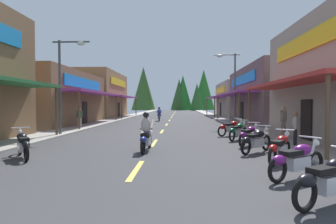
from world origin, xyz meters
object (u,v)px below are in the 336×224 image
Objects in this scene: motorcycle_parked_right_6 at (231,128)px; pedestrian_by_shop at (283,120)px; motorcycle_parked_right_4 at (249,135)px; pedestrian_waiting at (79,117)px; rider_cruising_lead at (146,135)px; motorcycle_parked_right_0 at (330,179)px; motorcycle_parked_right_1 at (297,160)px; pedestrian_browsing at (295,127)px; motorcycle_parked_right_3 at (256,140)px; rider_cruising_trailing at (159,115)px; motorcycle_parked_right_2 at (280,148)px; streetlamp_left at (66,73)px; streetlamp_right at (231,79)px; motorcycle_parked_right_5 at (238,131)px; motorcycle_parked_left_2 at (23,144)px.

pedestrian_by_shop reaches higher than motorcycle_parked_right_6.
pedestrian_by_shop is (2.33, 2.19, 0.54)m from motorcycle_parked_right_4.
rider_cruising_lead is at bearing -14.03° from pedestrian_waiting.
motorcycle_parked_right_0 is at bearing -145.97° from motorcycle_parked_right_4.
pedestrian_browsing reaches higher than motorcycle_parked_right_1.
motorcycle_parked_right_1 is at bearing -135.10° from motorcycle_parked_right_3.
motorcycle_parked_right_0 is 9.78m from pedestrian_by_shop.
pedestrian_by_shop is at bearing 12.82° from motorcycle_parked_right_3.
rider_cruising_trailing reaches higher than motorcycle_parked_right_3.
motorcycle_parked_right_2 is at bearing -4.26° from pedestrian_waiting.
pedestrian_waiting is (-1.05, 4.87, -2.81)m from streetlamp_left.
pedestrian_browsing is at bearing -18.24° from streetlamp_left.
streetlamp_left reaches higher than pedestrian_by_shop.
motorcycle_parked_right_1 is (-1.34, -16.25, -3.52)m from streetlamp_right.
motorcycle_parked_right_3 is at bearing 50.77° from pedestrian_by_shop.
motorcycle_parked_right_1 is 1.03× the size of motorcycle_parked_right_5.
rider_cruising_trailing is at bearing -48.27° from pedestrian_browsing.
rider_cruising_trailing is at bearing 102.86° from pedestrian_waiting.
motorcycle_parked_left_2 is 1.10× the size of pedestrian_waiting.
streetlamp_left reaches higher than motorcycle_parked_right_0.
motorcycle_parked_left_2 is 0.81× the size of rider_cruising_trailing.
motorcycle_parked_right_6 is at bearing -100.00° from streetlamp_right.
motorcycle_parked_right_0 is 5.40m from motorcycle_parked_right_3.
motorcycle_parked_right_2 is at bearing -110.27° from rider_cruising_lead.
motorcycle_parked_right_0 is 1.22× the size of pedestrian_browsing.
motorcycle_parked_right_3 is 4.76m from pedestrian_by_shop.
streetlamp_right is 3.31× the size of motorcycle_parked_right_6.
motorcycle_parked_right_3 is at bearing -145.77° from motorcycle_parked_right_5.
motorcycle_parked_right_5 is (-0.08, 1.93, 0.00)m from motorcycle_parked_right_4.
rider_cruising_lead is (-5.59, -12.42, -3.35)m from streetlamp_right.
motorcycle_parked_right_4 and motorcycle_parked_right_5 have the same top height.
motorcycle_parked_right_3 is 14.66m from pedestrian_waiting.
pedestrian_browsing is (1.92, -2.40, 0.40)m from motorcycle_parked_right_5.
rider_cruising_lead is 11.76m from pedestrian_waiting.
motorcycle_parked_right_5 is at bearing -164.50° from rider_cruising_trailing.
pedestrian_by_shop is at bearing -10.20° from motorcycle_parked_right_4.
streetlamp_left is 5.72m from pedestrian_waiting.
rider_cruising_trailing reaches higher than motorcycle_parked_left_2.
pedestrian_waiting is at bearing -26.74° from motorcycle_parked_left_2.
pedestrian_by_shop reaches higher than motorcycle_parked_right_0.
motorcycle_parked_right_0 and motorcycle_parked_right_3 have the same top height.
rider_cruising_lead is at bearing -107.35° from motorcycle_parked_left_2.
motorcycle_parked_right_4 is 1.01× the size of pedestrian_by_shop.
motorcycle_parked_right_4 is at bearing -141.80° from motorcycle_parked_right_5.
streetlamp_right is 3.87× the size of pedestrian_waiting.
motorcycle_parked_right_3 is at bearing -89.64° from rider_cruising_lead.
rider_cruising_lead is 7.78m from pedestrian_by_shop.
motorcycle_parked_right_1 and motorcycle_parked_left_2 have the same top height.
motorcycle_parked_right_4 is 1.94m from pedestrian_browsing.
motorcycle_parked_right_0 is at bearing -94.69° from streetlamp_right.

